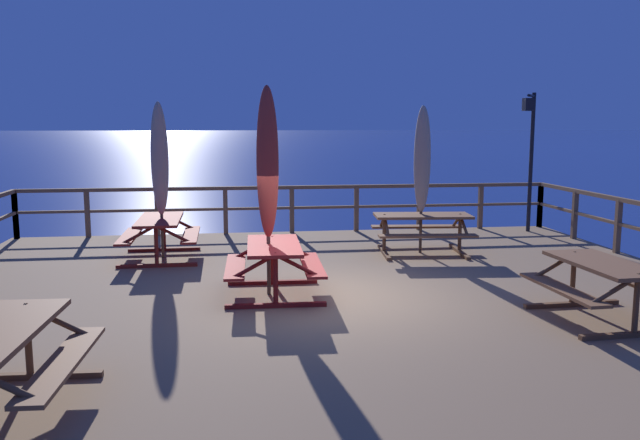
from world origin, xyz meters
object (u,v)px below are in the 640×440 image
picnic_table_front_right (422,225)px  picnic_table_mid_right (603,279)px  patio_umbrella_tall_back_right (160,160)px  picnic_table_front_left (160,229)px  lamp_post_hooked (530,141)px  patio_umbrella_tall_mid_right (268,163)px  patio_umbrella_tall_back_left (422,160)px  picnic_table_mid_centre (274,258)px

picnic_table_front_right → picnic_table_mid_right: 4.67m
picnic_table_mid_right → patio_umbrella_tall_back_right: (-5.96, 4.80, 1.29)m
picnic_table_front_left → patio_umbrella_tall_back_right: bearing=67.4°
patio_umbrella_tall_back_right → picnic_table_mid_right: bearing=-38.8°
picnic_table_front_left → patio_umbrella_tall_back_right: (0.03, 0.08, 1.29)m
picnic_table_mid_right → lamp_post_hooked: (2.10, 6.63, 1.56)m
patio_umbrella_tall_mid_right → patio_umbrella_tall_back_left: bearing=41.6°
picnic_table_front_right → patio_umbrella_tall_mid_right: patio_umbrella_tall_mid_right is taller
picnic_table_mid_right → lamp_post_hooked: 7.13m
patio_umbrella_tall_mid_right → picnic_table_front_left: bearing=123.0°
picnic_table_front_right → patio_umbrella_tall_back_left: 1.26m
picnic_table_mid_centre → lamp_post_hooked: (6.17, 4.81, 1.56)m
picnic_table_mid_right → patio_umbrella_tall_back_left: size_ratio=0.62×
picnic_table_mid_centre → lamp_post_hooked: size_ratio=0.54×
patio_umbrella_tall_back_right → patio_umbrella_tall_back_left: bearing=-2.0°
picnic_table_front_right → picnic_table_mid_centre: bearing=-138.1°
picnic_table_mid_right → patio_umbrella_tall_mid_right: 4.75m
picnic_table_front_right → patio_umbrella_tall_back_right: 5.12m
picnic_table_mid_centre → patio_umbrella_tall_mid_right: size_ratio=0.57×
lamp_post_hooked → picnic_table_front_left: bearing=-166.7°
picnic_table_mid_centre → patio_umbrella_tall_back_left: size_ratio=0.61×
picnic_table_mid_right → patio_umbrella_tall_mid_right: patio_umbrella_tall_mid_right is taller
picnic_table_front_left → patio_umbrella_tall_back_left: (4.97, -0.09, 1.25)m
picnic_table_front_right → patio_umbrella_tall_mid_right: 4.35m
patio_umbrella_tall_back_left → lamp_post_hooked: size_ratio=0.89×
picnic_table_front_left → picnic_table_mid_right: same height
picnic_table_front_left → picnic_table_front_right: size_ratio=0.95×
patio_umbrella_tall_back_right → patio_umbrella_tall_back_left: patio_umbrella_tall_back_right is taller
picnic_table_front_left → picnic_table_mid_centre: bearing=-56.4°
picnic_table_mid_centre → patio_umbrella_tall_mid_right: 1.39m
patio_umbrella_tall_mid_right → patio_umbrella_tall_back_right: (-1.82, 2.94, -0.09)m
patio_umbrella_tall_back_right → picnic_table_front_right: bearing=-2.8°
picnic_table_mid_centre → picnic_table_front_right: same height
picnic_table_mid_right → lamp_post_hooked: lamp_post_hooked is taller
patio_umbrella_tall_back_left → picnic_table_mid_centre: bearing=-137.3°
picnic_table_mid_right → patio_umbrella_tall_back_right: size_ratio=0.60×
picnic_table_front_left → lamp_post_hooked: lamp_post_hooked is taller
picnic_table_front_left → patio_umbrella_tall_back_right: 1.29m
picnic_table_front_left → lamp_post_hooked: bearing=13.3°
picnic_table_front_left → patio_umbrella_tall_back_right: size_ratio=0.64×
picnic_table_mid_centre → patio_umbrella_tall_back_right: size_ratio=0.59×
patio_umbrella_tall_mid_right → patio_umbrella_tall_back_right: size_ratio=1.05×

